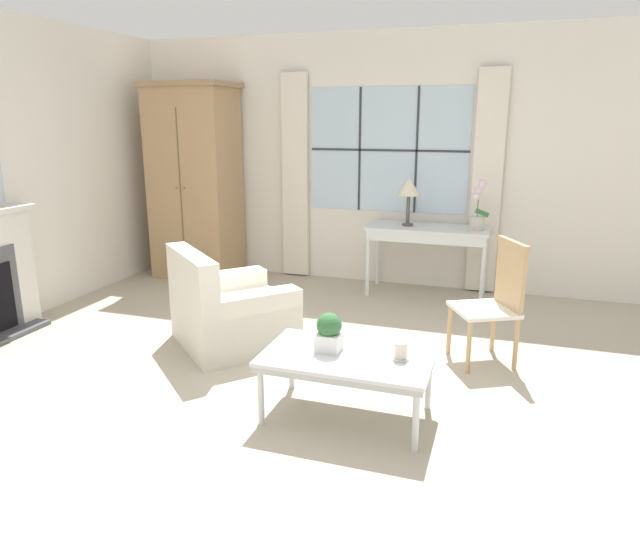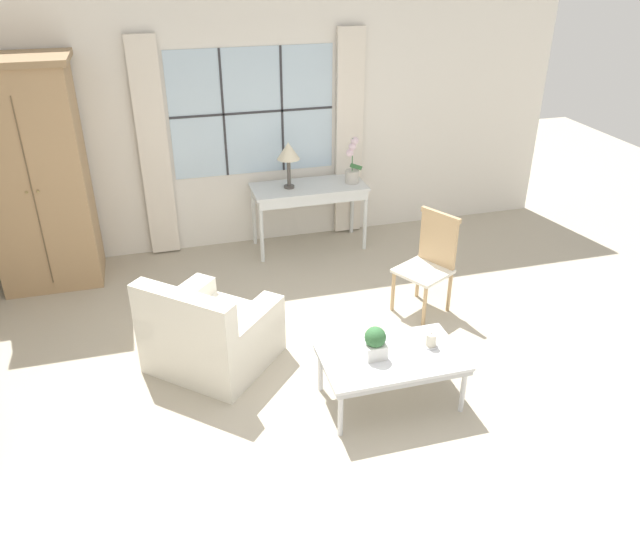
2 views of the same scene
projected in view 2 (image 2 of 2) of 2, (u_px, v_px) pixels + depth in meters
name	position (u px, v px, depth m)	size (l,w,h in m)	color
ground_plane	(330.00, 396.00, 4.93)	(14.00, 14.00, 0.00)	#B2A893
wall_back_windowed	(253.00, 124.00, 6.85)	(7.20, 0.14, 2.80)	silver
armoire	(36.00, 176.00, 6.09)	(1.02, 0.73, 2.27)	tan
console_table	(309.00, 193.00, 7.01)	(1.28, 0.56, 0.75)	silver
table_lamp	(288.00, 153.00, 6.73)	(0.25, 0.25, 0.52)	#4C4742
potted_orchid	(352.00, 166.00, 6.97)	(0.20, 0.15, 0.52)	#BCB7AD
armchair_upholstered	(210.00, 336.00, 5.19)	(1.24, 1.24, 0.84)	silver
side_chair_wooden	(430.00, 258.00, 5.87)	(0.59, 0.59, 0.97)	white
coffee_table	(391.00, 360.00, 4.71)	(1.06, 0.63, 0.43)	silver
potted_plant_small	(375.00, 342.00, 4.62)	(0.16, 0.16, 0.25)	white
pillar_candle	(431.00, 341.00, 4.77)	(0.11, 0.11, 0.13)	silver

